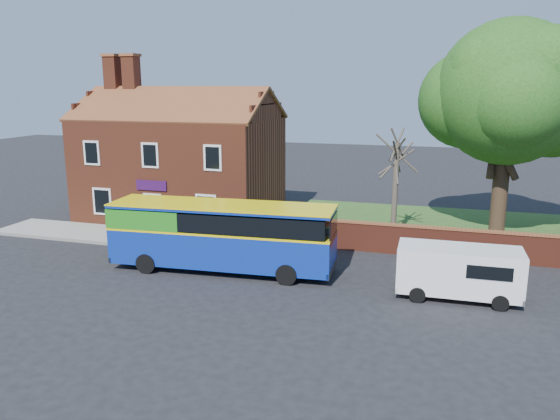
% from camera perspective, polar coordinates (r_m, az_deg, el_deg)
% --- Properties ---
extents(ground, '(120.00, 120.00, 0.00)m').
position_cam_1_polar(ground, '(24.65, -7.34, -7.72)').
color(ground, black).
rests_on(ground, ground).
extents(pavement, '(18.00, 3.50, 0.12)m').
position_cam_1_polar(pavement, '(32.62, -14.52, -2.75)').
color(pavement, gray).
rests_on(pavement, ground).
extents(kerb, '(18.00, 0.15, 0.14)m').
position_cam_1_polar(kerb, '(31.20, -16.17, -3.55)').
color(kerb, slate).
rests_on(kerb, ground).
extents(grass_strip, '(26.00, 12.00, 0.04)m').
position_cam_1_polar(grass_strip, '(35.25, 21.78, -2.17)').
color(grass_strip, '#426B28').
rests_on(grass_strip, ground).
extents(shop_building, '(12.30, 8.13, 10.50)m').
position_cam_1_polar(shop_building, '(36.87, -10.25, 4.57)').
color(shop_building, brown).
rests_on(shop_building, ground).
extents(boundary_wall, '(22.00, 0.38, 1.60)m').
position_cam_1_polar(boundary_wall, '(29.29, 22.84, -3.63)').
color(boundary_wall, maroon).
rests_on(boundary_wall, ground).
extents(bus, '(10.74, 3.33, 3.23)m').
position_cam_1_polar(bus, '(25.99, -6.76, -2.37)').
color(bus, '#0D2C99').
rests_on(bus, ground).
extents(van_near, '(4.97, 2.14, 2.17)m').
position_cam_1_polar(van_near, '(23.73, 18.22, -6.00)').
color(van_near, white).
rests_on(van_near, ground).
extents(large_tree, '(10.01, 7.92, 12.21)m').
position_cam_1_polar(large_tree, '(33.10, 22.90, 10.81)').
color(large_tree, black).
rests_on(large_tree, ground).
extents(bare_tree, '(2.26, 2.69, 6.03)m').
position_cam_1_polar(bare_tree, '(31.55, 11.95, 2.52)').
color(bare_tree, '#4C4238').
rests_on(bare_tree, ground).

